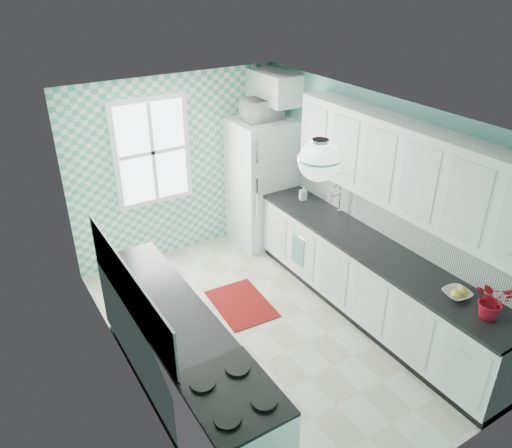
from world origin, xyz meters
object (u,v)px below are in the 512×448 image
fridge (261,182)px  stove (234,438)px  microwave (262,109)px  ceiling_light (319,160)px  fruit_bowl (457,294)px  potted_plant (492,300)px  sink (327,218)px

fridge → stove: bearing=-122.7°
fridge → microwave: 1.06m
ceiling_light → fruit_bowl: ceiling_light is taller
fridge → ceiling_light: bearing=-110.5°
ceiling_light → fruit_bowl: size_ratio=1.42×
microwave → fridge: bearing=53.8°
ceiling_light → potted_plant: ceiling_light is taller
stove → potted_plant: (2.40, -0.38, 0.61)m
ceiling_light → microwave: bearing=67.0°
ceiling_light → microwave: size_ratio=0.68×
fruit_bowl → potted_plant: 0.37m
fridge → microwave: (0.00, 0.00, 1.06)m
potted_plant → sink: bearing=89.9°
potted_plant → microwave: bearing=91.4°
stove → fruit_bowl: size_ratio=3.93×
sink → fruit_bowl: size_ratio=2.16×
fruit_bowl → stove: bearing=179.0°
potted_plant → microwave: size_ratio=0.68×
ceiling_light → fridge: size_ratio=0.19×
fruit_bowl → microwave: 3.46m
fridge → sink: bearing=-83.6°
ceiling_light → microwave: 2.86m
fruit_bowl → microwave: (-0.09, 3.31, 1.01)m
sink → potted_plant: sink is taller
stove → microwave: size_ratio=1.87×
stove → microwave: 4.27m
sink → potted_plant: (-0.00, -2.27, 0.19)m
fridge → potted_plant: 3.66m
sink → potted_plant: bearing=-86.4°
fruit_bowl → microwave: bearing=91.6°
fruit_bowl → potted_plant: size_ratio=0.70×
fridge → stove: fridge is taller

